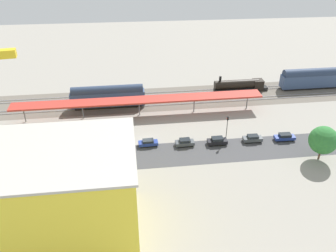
# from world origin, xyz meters

# --- Properties ---
(ground_plane) EXTENTS (206.34, 206.34, 0.00)m
(ground_plane) POSITION_xyz_m (0.00, 0.00, 0.00)
(ground_plane) COLOR gray
(ground_plane) RESTS_ON ground
(rail_bed) EXTENTS (129.34, 18.30, 0.01)m
(rail_bed) POSITION_xyz_m (0.00, -21.55, 0.00)
(rail_bed) COLOR #665E54
(rail_bed) RESTS_ON ground
(street_asphalt) EXTENTS (129.18, 12.82, 0.01)m
(street_asphalt) POSITION_xyz_m (0.00, 5.45, 0.00)
(street_asphalt) COLOR #424244
(street_asphalt) RESTS_ON ground
(track_rails) EXTENTS (128.91, 11.86, 0.12)m
(track_rails) POSITION_xyz_m (0.00, -21.55, 0.18)
(track_rails) COLOR #9E9EA8
(track_rails) RESTS_ON ground
(platform_canopy_near) EXTENTS (64.08, 6.08, 4.50)m
(platform_canopy_near) POSITION_xyz_m (1.20, -13.13, 4.25)
(platform_canopy_near) COLOR #B73328
(platform_canopy_near) RESTS_ON ground
(locomotive) EXTENTS (15.92, 3.01, 4.88)m
(locomotive) POSITION_xyz_m (-28.93, -24.80, 1.70)
(locomotive) COLOR black
(locomotive) RESTS_ON ground
(passenger_coach) EXTENTS (18.89, 3.69, 6.19)m
(passenger_coach) POSITION_xyz_m (-50.32, -24.80, 3.25)
(passenger_coach) COLOR black
(passenger_coach) RESTS_ON ground
(freight_coach_far) EXTENTS (19.77, 3.42, 6.19)m
(freight_coach_far) POSITION_xyz_m (9.47, -18.31, 3.27)
(freight_coach_far) COLOR black
(freight_coach_far) RESTS_ON ground
(parked_car_0) EXTENTS (4.77, 1.76, 1.70)m
(parked_car_0) POSITION_xyz_m (-32.08, 2.02, 0.75)
(parked_car_0) COLOR black
(parked_car_0) RESTS_ON ground
(parked_car_1) EXTENTS (4.37, 1.77, 1.65)m
(parked_car_1) POSITION_xyz_m (-24.48, 1.91, 0.74)
(parked_car_1) COLOR black
(parked_car_1) RESTS_ON ground
(parked_car_2) EXTENTS (4.57, 1.98, 1.79)m
(parked_car_2) POSITION_xyz_m (-16.11, 2.29, 0.80)
(parked_car_2) COLOR black
(parked_car_2) RESTS_ON ground
(parked_car_3) EXTENTS (4.34, 2.05, 1.69)m
(parked_car_3) POSITION_xyz_m (-8.67, 2.10, 0.75)
(parked_car_3) COLOR black
(parked_car_3) RESTS_ON ground
(parked_car_4) EXTENTS (4.52, 2.01, 1.56)m
(parked_car_4) POSITION_xyz_m (-0.39, 1.40, 0.70)
(parked_car_4) COLOR black
(parked_car_4) RESTS_ON ground
(parked_car_5) EXTENTS (4.56, 2.02, 1.56)m
(parked_car_5) POSITION_xyz_m (7.44, 2.42, 0.70)
(parked_car_5) COLOR black
(parked_car_5) RESTS_ON ground
(parked_car_6) EXTENTS (4.70, 1.95, 1.65)m
(parked_car_6) POSITION_xyz_m (14.71, 2.13, 0.74)
(parked_car_6) COLOR black
(parked_car_6) RESTS_ON ground
(construction_building) EXTENTS (30.73, 17.79, 15.85)m
(construction_building) POSITION_xyz_m (17.57, 25.72, 7.92)
(construction_building) COLOR yellow
(construction_building) RESTS_ON ground
(construction_roof_slab) EXTENTS (31.35, 18.41, 0.40)m
(construction_roof_slab) POSITION_xyz_m (17.57, 25.72, 16.05)
(construction_roof_slab) COLOR #B7B2A8
(construction_roof_slab) RESTS_ON construction_building
(box_truck_0) EXTENTS (8.71, 2.92, 3.67)m
(box_truck_0) POSITION_xyz_m (8.75, 11.78, 1.79)
(box_truck_0) COLOR black
(box_truck_0) RESTS_ON ground
(street_tree_1) EXTENTS (5.11, 5.11, 7.32)m
(street_tree_1) POSITION_xyz_m (20.36, 11.15, 4.74)
(street_tree_1) COLOR brown
(street_tree_1) RESTS_ON ground
(street_tree_2) EXTENTS (6.06, 6.06, 8.06)m
(street_tree_2) POSITION_xyz_m (17.93, 9.80, 5.02)
(street_tree_2) COLOR brown
(street_tree_2) RESTS_ON ground
(street_tree_3) EXTENTS (5.98, 5.98, 7.83)m
(street_tree_3) POSITION_xyz_m (-36.71, 9.89, 4.83)
(street_tree_3) COLOR brown
(street_tree_3) RESTS_ON ground
(street_tree_4) EXTENTS (6.21, 6.21, 8.87)m
(street_tree_4) POSITION_xyz_m (17.39, 9.56, 5.75)
(street_tree_4) COLOR brown
(street_tree_4) RESTS_ON ground
(traffic_light) EXTENTS (0.50, 0.36, 6.42)m
(traffic_light) POSITION_xyz_m (-18.43, 0.98, 4.27)
(traffic_light) COLOR #333333
(traffic_light) RESTS_ON ground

